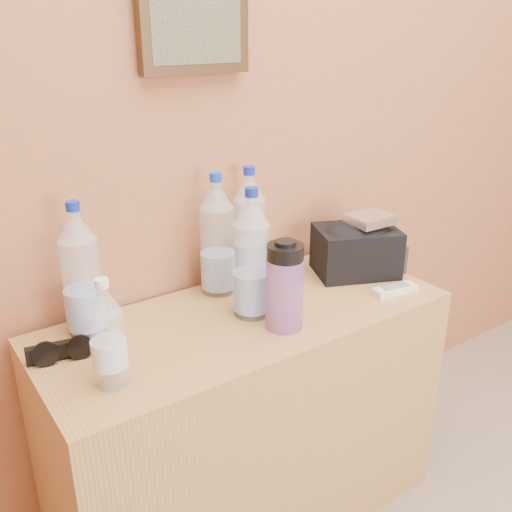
{
  "coord_description": "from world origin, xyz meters",
  "views": [
    {
      "loc": [
        -1.06,
        0.65,
        1.4
      ],
      "look_at": [
        -0.32,
        1.71,
        0.86
      ],
      "focal_mm": 40.0,
      "sensor_mm": 36.0,
      "label": 1
    }
  ],
  "objects": [
    {
      "name": "ac_remote",
      "position": [
        0.1,
        1.62,
        0.69
      ],
      "size": [
        0.14,
        0.06,
        0.02
      ],
      "primitive_type": "cube",
      "rotation": [
        0.0,
        0.0,
        -0.16
      ],
      "color": "white",
      "rests_on": "dresser"
    },
    {
      "name": "pet_large_b",
      "position": [
        -0.3,
        1.91,
        0.84
      ],
      "size": [
        0.09,
        0.09,
        0.35
      ],
      "rotation": [
        0.0,
        0.0,
        0.3
      ],
      "color": "silver",
      "rests_on": "dresser"
    },
    {
      "name": "nalgene_bottle",
      "position": [
        -0.28,
        1.65,
        0.8
      ],
      "size": [
        0.09,
        0.09,
        0.23
      ],
      "rotation": [
        0.0,
        0.0,
        -0.15
      ],
      "color": "purple",
      "rests_on": "dresser"
    },
    {
      "name": "pet_large_a",
      "position": [
        -0.69,
        1.9,
        0.83
      ],
      "size": [
        0.09,
        0.09,
        0.34
      ],
      "rotation": [
        0.0,
        0.0,
        -0.28
      ],
      "color": "#CAE2FB",
      "rests_on": "dresser"
    },
    {
      "name": "dresser",
      "position": [
        -0.32,
        1.75,
        0.34
      ],
      "size": [
        1.1,
        0.46,
        0.68
      ],
      "primitive_type": "cube",
      "color": "tan",
      "rests_on": "ground"
    },
    {
      "name": "pet_small",
      "position": [
        -0.73,
        1.66,
        0.79
      ],
      "size": [
        0.07,
        0.07,
        0.24
      ],
      "rotation": [
        0.0,
        0.0,
        -0.23
      ],
      "color": "silver",
      "rests_on": "dresser"
    },
    {
      "name": "foil_packet",
      "position": [
        0.13,
        1.76,
        0.86
      ],
      "size": [
        0.13,
        0.11,
        0.03
      ],
      "primitive_type": "cube",
      "rotation": [
        0.0,
        0.0,
        -0.04
      ],
      "color": "silver",
      "rests_on": "toiletry_bag"
    },
    {
      "name": "sunglasses",
      "position": [
        -0.78,
        1.82,
        0.71
      ],
      "size": [
        0.17,
        0.09,
        0.04
      ],
      "primitive_type": null,
      "rotation": [
        0.0,
        0.0,
        -0.19
      ],
      "color": "black",
      "rests_on": "dresser"
    },
    {
      "name": "pet_large_c",
      "position": [
        -0.19,
        1.93,
        0.84
      ],
      "size": [
        0.09,
        0.09,
        0.34
      ],
      "rotation": [
        0.0,
        0.0,
        0.25
      ],
      "color": "#CFEDFF",
      "rests_on": "dresser"
    },
    {
      "name": "toiletry_bag",
      "position": [
        0.11,
        1.79,
        0.77
      ],
      "size": [
        0.29,
        0.25,
        0.16
      ],
      "primitive_type": null,
      "rotation": [
        0.0,
        0.0,
        -0.4
      ],
      "color": "black",
      "rests_on": "dresser"
    },
    {
      "name": "pet_large_d",
      "position": [
        -0.3,
        1.75,
        0.84
      ],
      "size": [
        0.09,
        0.09,
        0.34
      ],
      "rotation": [
        0.0,
        0.0,
        -0.29
      ],
      "color": "silver",
      "rests_on": "dresser"
    },
    {
      "name": "picture_frame",
      "position": [
        -0.32,
        1.98,
        1.4
      ],
      "size": [
        0.3,
        0.03,
        0.25
      ],
      "primitive_type": null,
      "color": "#382311",
      "rests_on": "room_shell"
    }
  ]
}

